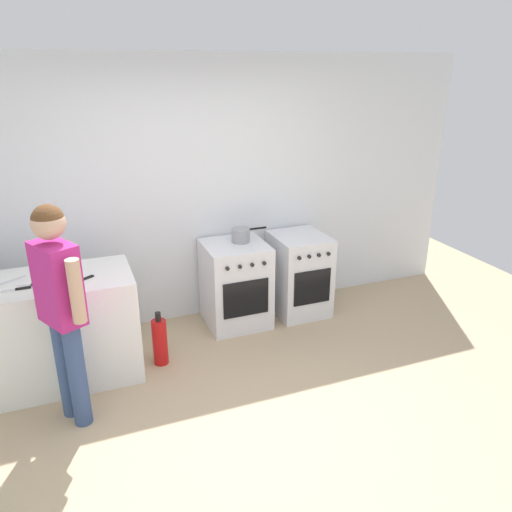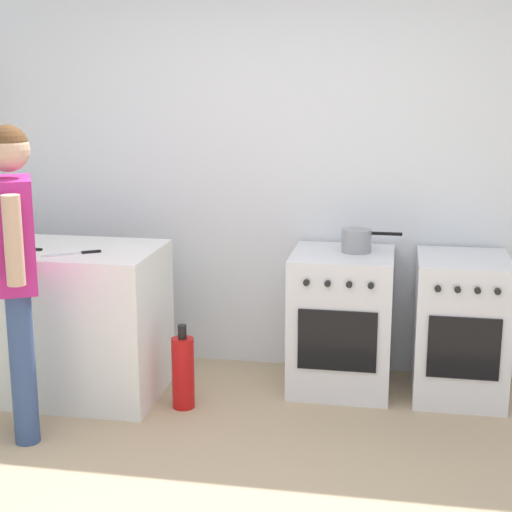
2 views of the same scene
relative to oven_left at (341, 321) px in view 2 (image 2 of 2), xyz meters
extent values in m
cube|color=silver|center=(-0.35, 0.37, 0.87)|extent=(6.00, 0.10, 2.60)
cube|color=white|center=(-1.70, -0.38, 0.02)|extent=(1.30, 0.70, 0.90)
cube|color=silver|center=(0.00, 0.00, 0.00)|extent=(0.61, 0.60, 0.85)
cube|color=black|center=(0.00, -0.30, -0.03)|extent=(0.45, 0.01, 0.36)
cylinder|color=black|center=(-0.14, -0.12, 0.42)|extent=(0.19, 0.19, 0.01)
cylinder|color=black|center=(0.14, -0.12, 0.42)|extent=(0.19, 0.19, 0.01)
cylinder|color=black|center=(-0.14, 0.12, 0.42)|extent=(0.19, 0.19, 0.01)
cylinder|color=black|center=(0.14, 0.12, 0.42)|extent=(0.19, 0.19, 0.01)
cylinder|color=black|center=(-0.18, -0.31, 0.31)|extent=(0.04, 0.02, 0.04)
cylinder|color=black|center=(-0.06, -0.31, 0.31)|extent=(0.04, 0.02, 0.04)
cylinder|color=black|center=(0.06, -0.31, 0.31)|extent=(0.04, 0.02, 0.04)
cylinder|color=black|center=(0.18, -0.31, 0.31)|extent=(0.04, 0.02, 0.04)
cube|color=silver|center=(0.71, 0.00, 0.00)|extent=(0.53, 0.60, 0.85)
cube|color=black|center=(0.71, -0.30, -0.03)|extent=(0.40, 0.01, 0.36)
cylinder|color=black|center=(0.59, -0.12, 0.42)|extent=(0.17, 0.17, 0.01)
cylinder|color=black|center=(0.83, -0.12, 0.42)|extent=(0.17, 0.17, 0.01)
cylinder|color=black|center=(0.59, 0.12, 0.42)|extent=(0.17, 0.17, 0.01)
cylinder|color=black|center=(0.83, 0.12, 0.42)|extent=(0.17, 0.17, 0.01)
cylinder|color=black|center=(0.55, -0.31, 0.31)|extent=(0.04, 0.02, 0.04)
cylinder|color=black|center=(0.65, -0.31, 0.31)|extent=(0.04, 0.02, 0.04)
cylinder|color=black|center=(0.76, -0.31, 0.31)|extent=(0.04, 0.02, 0.04)
cylinder|color=black|center=(0.87, -0.31, 0.31)|extent=(0.04, 0.02, 0.04)
cylinder|color=gray|center=(0.08, 0.04, 0.49)|extent=(0.18, 0.18, 0.14)
cylinder|color=black|center=(0.25, 0.04, 0.54)|extent=(0.18, 0.02, 0.02)
cube|color=silver|center=(-1.86, -0.45, 0.48)|extent=(0.10, 0.04, 0.01)
cube|color=black|center=(-1.75, -0.47, 0.48)|extent=(0.11, 0.04, 0.01)
cube|color=black|center=(-1.86, -0.50, 0.48)|extent=(0.11, 0.03, 0.01)
cube|color=silver|center=(-1.54, -0.56, 0.48)|extent=(0.20, 0.15, 0.01)
cube|color=black|center=(-1.40, -0.47, 0.48)|extent=(0.11, 0.08, 0.01)
cube|color=silver|center=(-1.95, -0.31, 0.48)|extent=(0.22, 0.16, 0.01)
cylinder|color=#384C7A|center=(-1.56, -1.05, -0.02)|extent=(0.13, 0.13, 0.81)
cylinder|color=#384C7A|center=(-1.64, -0.91, -0.02)|extent=(0.13, 0.13, 0.81)
cube|color=#B7267A|center=(-1.60, -0.98, 0.67)|extent=(0.33, 0.39, 0.58)
cylinder|color=tan|center=(-1.49, -1.19, 0.69)|extent=(0.09, 0.09, 0.44)
cylinder|color=tan|center=(-1.71, -0.77, 0.69)|extent=(0.09, 0.09, 0.44)
sphere|color=tan|center=(-1.60, -0.98, 1.10)|extent=(0.22, 0.22, 0.22)
sphere|color=brown|center=(-1.60, -0.98, 1.12)|extent=(0.21, 0.21, 0.21)
cylinder|color=red|center=(-0.87, -0.48, -0.22)|extent=(0.13, 0.13, 0.42)
cylinder|color=black|center=(-0.87, -0.48, 0.03)|extent=(0.05, 0.05, 0.08)
camera|label=1|loc=(-1.47, -4.33, 2.06)|focal=35.00mm
camera|label=2|loc=(0.30, -4.58, 1.47)|focal=55.00mm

